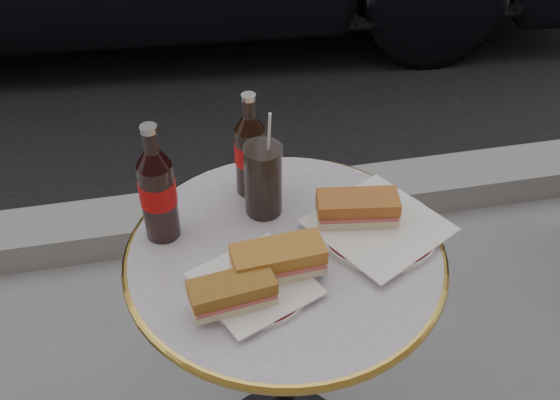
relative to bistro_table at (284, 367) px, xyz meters
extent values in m
cube|color=gray|center=(0.00, 0.90, -0.32)|extent=(40.00, 0.20, 0.12)
cylinder|color=white|center=(-0.07, -0.08, 0.37)|extent=(0.24, 0.24, 0.01)
cylinder|color=white|center=(0.19, 0.02, 0.37)|extent=(0.30, 0.30, 0.01)
cube|color=#986426|center=(-0.12, -0.12, 0.40)|extent=(0.16, 0.09, 0.05)
cube|color=#B7762E|center=(-0.03, -0.06, 0.41)|extent=(0.17, 0.09, 0.06)
cube|color=#AF622C|center=(0.15, 0.05, 0.41)|extent=(0.17, 0.10, 0.06)
cylinder|color=black|center=(-0.02, 0.13, 0.45)|extent=(0.10, 0.10, 0.16)
camera|label=1|loc=(-0.20, -0.93, 1.31)|focal=45.00mm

